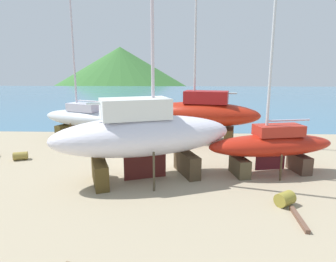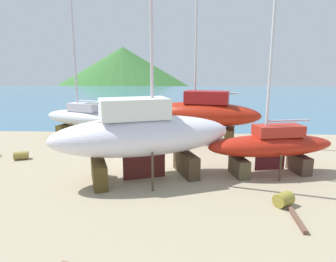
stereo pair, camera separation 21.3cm
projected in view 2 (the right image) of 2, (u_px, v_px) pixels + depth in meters
The scene contains 13 objects.
ground_plane at pixel (144, 187), 15.76m from camera, with size 54.99×54.99×0.00m, color tan.
sea_water at pixel (175, 96), 68.42m from camera, with size 151.40×80.29×0.01m, color teal.
headland_hill at pixel (124, 81), 149.15m from camera, with size 116.60×116.60×33.88m, color #397031.
sailboat_mid_port at pixel (201, 113), 25.53m from camera, with size 10.61×5.12×18.33m.
sailboat_small_center at pixel (82, 118), 25.83m from camera, with size 8.14×5.33×13.49m.
sailboat_far_slipway at pixel (272, 145), 17.48m from camera, with size 8.02×3.75×12.49m.
sailboat_large_starboard at pixel (143, 135), 16.50m from camera, with size 10.78×6.80×15.18m.
worker at pixel (136, 143), 21.63m from camera, with size 0.36×0.49×1.65m.
barrel_tipped_right at pixel (131, 141), 24.11m from camera, with size 0.67×0.67×0.80m, color brown.
barrel_tipped_center at pixel (21, 155), 20.58m from camera, with size 0.56×0.56×0.91m, color olive.
barrel_rust_near at pixel (284, 199), 13.55m from camera, with size 0.64×0.64×0.84m, color olive.
timber_plank_near at pixel (136, 149), 23.08m from camera, with size 2.85×0.13×0.11m, color brown.
timber_short_skew at pixel (297, 219), 12.21m from camera, with size 2.08×0.18×0.17m, color brown.
Camera 2 is at (2.04, -18.60, 6.20)m, focal length 31.50 mm.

